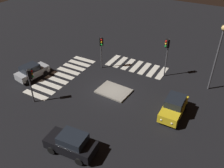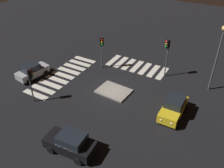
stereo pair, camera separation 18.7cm
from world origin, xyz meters
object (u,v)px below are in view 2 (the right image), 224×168
(traffic_light_east, at_px, (102,46))
(street_lamp, at_px, (220,48))
(car_yellow, at_px, (174,107))
(car_silver, at_px, (32,71))
(traffic_light_south, at_px, (167,49))
(traffic_island, at_px, (114,91))
(traffic_light_north, at_px, (31,78))
(car_black, at_px, (70,143))

(traffic_light_east, height_order, street_lamp, street_lamp)
(traffic_light_east, bearing_deg, car_yellow, 24.84)
(car_silver, distance_m, traffic_light_south, 15.90)
(traffic_island, bearing_deg, traffic_light_north, 41.46)
(traffic_island, relative_size, traffic_light_south, 0.76)
(traffic_island, relative_size, traffic_light_north, 0.95)
(traffic_island, bearing_deg, car_black, 96.87)
(traffic_light_north, distance_m, traffic_light_east, 9.55)
(car_black, relative_size, car_yellow, 1.02)
(traffic_island, bearing_deg, traffic_light_east, -44.53)
(car_yellow, xyz_separation_m, traffic_light_north, (12.98, 5.06, 2.00))
(car_silver, xyz_separation_m, traffic_light_east, (-6.06, -5.91, 2.32))
(traffic_island, distance_m, traffic_light_east, 6.16)
(car_yellow, height_order, traffic_light_east, traffic_light_east)
(car_yellow, bearing_deg, traffic_light_south, -153.59)
(traffic_island, bearing_deg, traffic_light_south, -121.92)
(street_lamp, bearing_deg, traffic_light_east, 8.68)
(car_black, bearing_deg, traffic_island, -87.63)
(traffic_island, distance_m, car_black, 8.96)
(traffic_light_south, bearing_deg, traffic_light_north, -8.08)
(traffic_island, height_order, street_lamp, street_lamp)
(car_silver, distance_m, car_black, 12.83)
(car_silver, height_order, traffic_light_south, traffic_light_south)
(traffic_light_north, bearing_deg, traffic_light_south, 6.95)
(car_black, distance_m, car_yellow, 10.18)
(car_silver, distance_m, car_yellow, 16.73)
(traffic_island, xyz_separation_m, traffic_light_south, (-3.61, -5.80, 3.51))
(car_silver, relative_size, car_yellow, 0.97)
(car_yellow, bearing_deg, traffic_island, -94.09)
(traffic_light_south, bearing_deg, traffic_light_east, -41.60)
(car_black, distance_m, traffic_light_south, 15.12)
(traffic_light_north, xyz_separation_m, traffic_light_east, (-2.41, -9.24, 0.26))
(car_silver, height_order, traffic_light_north, traffic_light_north)
(car_yellow, distance_m, traffic_light_south, 7.49)
(traffic_light_south, xyz_separation_m, street_lamp, (-5.28, 0.11, 1.45))
(car_silver, relative_size, street_lamp, 0.55)
(car_silver, distance_m, traffic_light_north, 5.35)
(traffic_island, height_order, traffic_light_north, traffic_light_north)
(car_yellow, bearing_deg, car_black, -34.51)
(car_silver, bearing_deg, traffic_island, -68.37)
(traffic_light_east, bearing_deg, traffic_light_north, -58.19)
(traffic_island, xyz_separation_m, traffic_light_north, (6.22, 5.49, 2.80))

